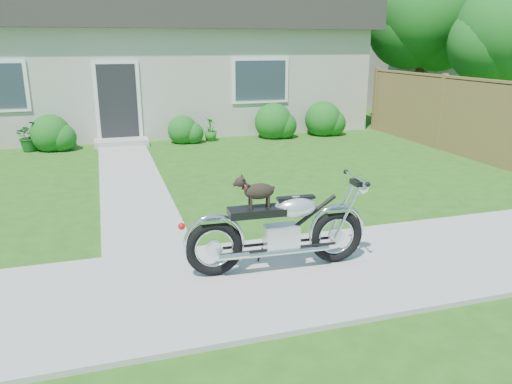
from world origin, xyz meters
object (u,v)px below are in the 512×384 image
fence (441,112)px  tree_far (429,19)px  potted_plant_right (210,129)px  potted_plant_left (30,136)px  motorcycle_with_dog (281,228)px  house (159,58)px

fence → tree_far: bearing=61.0°
fence → potted_plant_right: 6.10m
potted_plant_left → tree_far: bearing=5.9°
fence → motorcycle_with_dog: (-6.35, -5.60, -0.39)m
fence → potted_plant_left: fence is taller
house → potted_plant_left: house is taller
house → fence: house is taller
house → potted_plant_right: bearing=-75.2°
house → fence: (6.30, -6.24, -1.22)m
motorcycle_with_dog → potted_plant_right: bearing=86.2°
potted_plant_right → motorcycle_with_dog: size_ratio=0.30×
fence → tree_far: size_ratio=1.26×
tree_far → potted_plant_right: bearing=-170.6°
potted_plant_right → tree_far: bearing=9.4°
potted_plant_right → motorcycle_with_dog: (-0.97, -8.40, 0.22)m
tree_far → fence: bearing=-119.0°
potted_plant_left → motorcycle_with_dog: bearing=-66.4°
fence → potted_plant_left: size_ratio=8.50×
house → tree_far: size_ratio=2.40×
fence → house: bearing=135.3°
potted_plant_right → potted_plant_left: bearing=180.0°
fence → potted_plant_left: (-10.02, 2.80, -0.55)m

